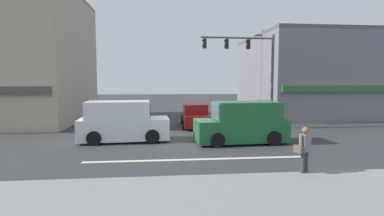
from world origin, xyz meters
TOP-DOWN VIEW (x-y plane):
  - ground_plane at (0.00, 0.00)m, footprint 120.00×120.00m
  - lane_marking_stripe at (0.00, -3.50)m, footprint 9.00×0.24m
  - sidewalk_curb at (0.00, -8.50)m, footprint 40.00×5.00m
  - building_left_block at (-13.65, 9.59)m, footprint 11.81×11.95m
  - building_right_corner at (13.00, 11.73)m, footprint 11.78×11.82m
  - utility_pole_near_left at (-8.84, 5.55)m, footprint 1.40×0.22m
  - utility_pole_far_right at (7.20, 9.58)m, footprint 1.40×0.22m
  - traffic_light_mast at (4.65, 3.98)m, footprint 4.89×0.36m
  - sedan_crossing_rightbound at (0.95, 5.27)m, footprint 1.95×4.14m
  - van_approaching_near at (-3.43, 0.61)m, footprint 4.70×2.25m
  - van_crossing_center at (2.72, -0.46)m, footprint 4.70×2.24m
  - pedestrian_foreground_with_bag at (3.24, -6.09)m, footprint 0.67×0.47m

SIDE VIEW (x-z plane):
  - ground_plane at x=0.00m, z-range 0.00..0.00m
  - lane_marking_stripe at x=0.00m, z-range 0.00..0.01m
  - sidewalk_curb at x=0.00m, z-range 0.00..0.16m
  - sedan_crossing_rightbound at x=0.95m, z-range -0.08..1.50m
  - pedestrian_foreground_with_bag at x=3.24m, z-range 0.12..1.79m
  - van_approaching_near at x=-3.43m, z-range -0.05..2.06m
  - van_crossing_center at x=2.72m, z-range -0.05..2.06m
  - building_right_corner at x=13.00m, z-range 0.00..7.32m
  - utility_pole_far_right at x=7.20m, z-range 0.15..7.57m
  - utility_pole_near_left at x=-8.84m, z-range 0.15..7.92m
  - traffic_light_mast at x=4.65m, z-range 1.20..7.40m
  - building_left_block at x=-13.65m, z-range 0.00..10.04m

